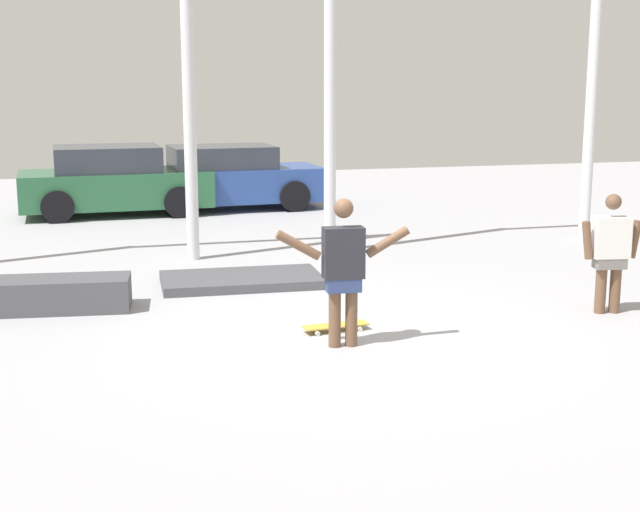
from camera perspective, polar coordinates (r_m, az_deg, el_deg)
ground_plane at (r=10.06m, az=2.05°, el=-5.16°), size 36.00×36.00×0.00m
skateboarder at (r=9.48m, az=1.50°, el=-0.67°), size 1.46×0.25×1.61m
skateboard at (r=10.24m, az=1.00°, el=-4.49°), size 0.79×0.31×0.08m
grind_box at (r=11.68m, az=-19.23°, el=-2.43°), size 2.98×1.02×0.41m
manual_pad at (r=12.59m, az=-5.04°, el=-1.53°), size 2.29×1.31×0.13m
canopy_support_left at (r=14.12m, az=-18.56°, el=14.66°), size 4.99×0.20×6.43m
canopy_support_right at (r=15.51m, az=9.49°, el=14.72°), size 4.99×0.20×6.43m
parked_car_green at (r=19.52m, az=-13.06°, el=4.67°), size 3.99×2.08×1.46m
parked_car_blue at (r=19.93m, az=-5.93°, el=4.98°), size 4.11×2.05×1.40m
bystander at (r=11.44m, az=18.09°, el=0.37°), size 0.77×0.28×1.48m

